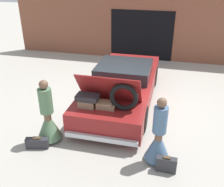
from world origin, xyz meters
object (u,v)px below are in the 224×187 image
person_right (158,140)px  car (122,86)px  suitcase_beside_left_person (37,143)px  suitcase_beside_right_person (166,164)px  person_left (48,120)px

person_right → car: bearing=22.5°
suitcase_beside_left_person → suitcase_beside_right_person: 3.08m
car → person_left: (-1.35, -2.44, 0.03)m
person_left → suitcase_beside_right_person: (2.93, -0.46, -0.41)m
car → person_right: 2.92m
suitcase_beside_right_person → person_right: bearing=125.8°
car → suitcase_beside_left_person: bearing=-118.0°
person_left → person_right: 2.71m
person_right → suitcase_beside_left_person: size_ratio=2.83×
person_left → car: bearing=152.0°
car → suitcase_beside_left_person: size_ratio=8.84×
person_left → person_right: size_ratio=1.03×
suitcase_beside_right_person → person_left: bearing=171.2°
car → person_left: person_left is taller
person_left → suitcase_beside_left_person: bearing=-20.7°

